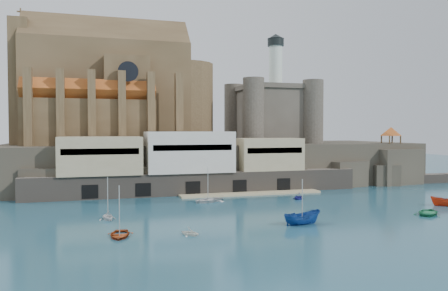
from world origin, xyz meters
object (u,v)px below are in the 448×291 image
at_px(boat_0, 120,236).
at_px(boat_1, 190,235).
at_px(castle_keep, 272,111).
at_px(church, 116,94).
at_px(boat_2, 302,224).
at_px(pavilion, 391,132).

xyz_separation_m(boat_0, boat_1, (8.56, -1.92, 0.00)).
bearing_deg(boat_1, castle_keep, 15.47).
bearing_deg(castle_keep, church, 178.89).
height_order(castle_keep, boat_0, castle_keep).
relative_size(church, boat_0, 9.23).
xyz_separation_m(boat_0, boat_2, (25.07, -0.13, 0.00)).
bearing_deg(pavilion, boat_1, -146.65).
relative_size(boat_0, boat_2, 0.86).
distance_m(castle_keep, boat_1, 66.39).
distance_m(church, castle_keep, 40.39).
bearing_deg(church, boat_2, -66.53).
distance_m(pavilion, boat_0, 78.65).
height_order(church, boat_2, church).
relative_size(pavilion, boat_0, 1.26).
height_order(church, pavilion, church).
bearing_deg(boat_0, boat_1, -4.79).
bearing_deg(castle_keep, boat_2, -108.04).
relative_size(castle_keep, boat_0, 5.75).
xyz_separation_m(church, boat_0, (-1.95, -53.11, -22.13)).
xyz_separation_m(church, pavilion, (66.13, -15.85, -9.40)).
bearing_deg(boat_0, boat_2, 7.54).
xyz_separation_m(pavilion, boat_0, (-68.08, -37.26, -12.73)).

